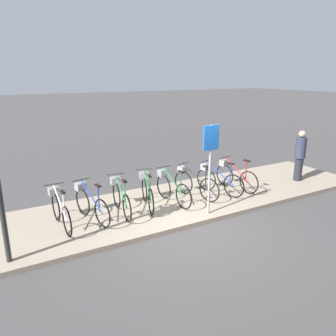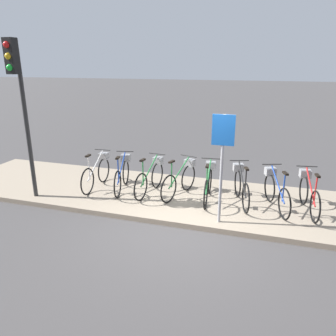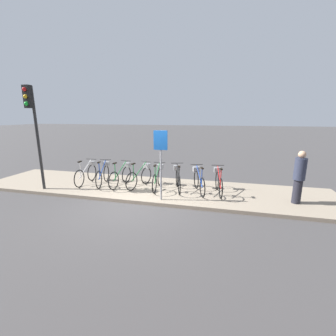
{
  "view_description": "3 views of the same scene",
  "coord_description": "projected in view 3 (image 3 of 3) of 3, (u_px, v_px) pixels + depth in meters",
  "views": [
    {
      "loc": [
        -3.92,
        -5.89,
        3.53
      ],
      "look_at": [
        -0.16,
        0.74,
        1.34
      ],
      "focal_mm": 35.0,
      "sensor_mm": 36.0,
      "label": 1
    },
    {
      "loc": [
        1.58,
        -5.93,
        3.31
      ],
      "look_at": [
        -0.3,
        0.15,
        1.25
      ],
      "focal_mm": 35.0,
      "sensor_mm": 36.0,
      "label": 2
    },
    {
      "loc": [
        2.64,
        -6.4,
        2.82
      ],
      "look_at": [
        1.03,
        0.19,
        1.23
      ],
      "focal_mm": 24.0,
      "sensor_mm": 36.0,
      "label": 3
    }
  ],
  "objects": [
    {
      "name": "sidewalk",
      "position": [
        150.0,
        189.0,
        8.66
      ],
      "size": [
        13.41,
        2.9,
        0.12
      ],
      "color": "gray",
      "rests_on": "ground_plane"
    },
    {
      "name": "parked_bicycle_1",
      "position": [
        103.0,
        173.0,
        8.96
      ],
      "size": [
        0.51,
        1.6,
        1.0
      ],
      "color": "black",
      "rests_on": "sidewalk"
    },
    {
      "name": "ground_plane",
      "position": [
        136.0,
        204.0,
        7.3
      ],
      "size": [
        120.0,
        120.0,
        0.0
      ],
      "primitive_type": "plane",
      "color": "#423F3F"
    },
    {
      "name": "parked_bicycle_5",
      "position": [
        178.0,
        178.0,
        8.31
      ],
      "size": [
        0.61,
        1.58,
        1.0
      ],
      "color": "black",
      "rests_on": "sidewalk"
    },
    {
      "name": "parked_bicycle_0",
      "position": [
        87.0,
        173.0,
        9.1
      ],
      "size": [
        0.46,
        1.63,
        1.0
      ],
      "color": "black",
      "rests_on": "sidewalk"
    },
    {
      "name": "traffic_light",
      "position": [
        32.0,
        117.0,
        7.79
      ],
      "size": [
        0.24,
        0.4,
        3.69
      ],
      "color": "#2D2D2D",
      "rests_on": "sidewalk"
    },
    {
      "name": "parked_bicycle_4",
      "position": [
        158.0,
        177.0,
        8.44
      ],
      "size": [
        0.46,
        1.63,
        1.0
      ],
      "color": "black",
      "rests_on": "sidewalk"
    },
    {
      "name": "parked_bicycle_6",
      "position": [
        199.0,
        180.0,
        8.05
      ],
      "size": [
        0.66,
        1.55,
        1.0
      ],
      "color": "black",
      "rests_on": "sidewalk"
    },
    {
      "name": "pedestrian",
      "position": [
        299.0,
        176.0,
        6.91
      ],
      "size": [
        0.34,
        0.34,
        1.66
      ],
      "color": "#23232D",
      "rests_on": "sidewalk"
    },
    {
      "name": "parked_bicycle_3",
      "position": [
        141.0,
        175.0,
        8.67
      ],
      "size": [
        0.59,
        1.58,
        1.0
      ],
      "color": "black",
      "rests_on": "sidewalk"
    },
    {
      "name": "parked_bicycle_7",
      "position": [
        219.0,
        181.0,
        7.94
      ],
      "size": [
        0.46,
        1.62,
        1.0
      ],
      "color": "black",
      "rests_on": "sidewalk"
    },
    {
      "name": "sign_post",
      "position": [
        161.0,
        154.0,
        7.02
      ],
      "size": [
        0.44,
        0.07,
        2.26
      ],
      "color": "#99999E",
      "rests_on": "sidewalk"
    },
    {
      "name": "parked_bicycle_2",
      "position": [
        122.0,
        175.0,
        8.79
      ],
      "size": [
        0.46,
        1.63,
        1.0
      ],
      "color": "black",
      "rests_on": "sidewalk"
    }
  ]
}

